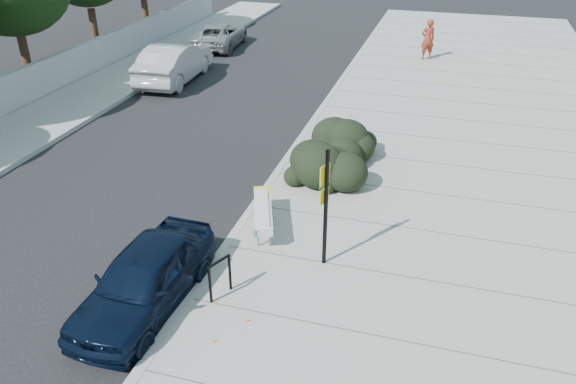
% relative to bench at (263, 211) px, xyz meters
% --- Properties ---
extents(ground, '(120.00, 120.00, 0.00)m').
position_rel_bench_xyz_m(ground, '(-0.60, -1.00, -0.65)').
color(ground, black).
rests_on(ground, ground).
extents(sidewalk_near, '(11.20, 50.00, 0.15)m').
position_rel_bench_xyz_m(sidewalk_near, '(5.00, 4.00, -0.57)').
color(sidewalk_near, gray).
rests_on(sidewalk_near, ground).
extents(sidewalk_far, '(3.00, 50.00, 0.15)m').
position_rel_bench_xyz_m(sidewalk_far, '(-10.10, 4.00, -0.57)').
color(sidewalk_far, gray).
rests_on(sidewalk_far, ground).
extents(curb_near, '(0.22, 50.00, 0.17)m').
position_rel_bench_xyz_m(curb_near, '(-0.60, 4.00, -0.56)').
color(curb_near, '#9E9E99').
rests_on(curb_near, ground).
extents(curb_far, '(0.22, 50.00, 0.17)m').
position_rel_bench_xyz_m(curb_far, '(-8.60, 4.00, -0.56)').
color(curb_far, '#9E9E99').
rests_on(curb_far, ground).
extents(bench, '(1.10, 2.11, 0.63)m').
position_rel_bench_xyz_m(bench, '(0.00, 0.00, 0.00)').
color(bench, gray).
rests_on(bench, sidewalk_near).
extents(bike_rack, '(0.28, 0.56, 0.89)m').
position_rel_bench_xyz_m(bike_rack, '(0.00, -2.73, 0.04)').
color(bike_rack, black).
rests_on(bike_rack, sidewalk_near).
extents(sign_post, '(0.17, 0.30, 2.78)m').
position_rel_bench_xyz_m(sign_post, '(1.76, -0.99, 1.07)').
color(sign_post, black).
rests_on(sign_post, sidewalk_near).
extents(hedge, '(1.92, 3.60, 1.32)m').
position_rel_bench_xyz_m(hedge, '(0.90, 3.94, 0.16)').
color(hedge, black).
rests_on(hedge, sidewalk_near).
extents(sedan_navy, '(1.76, 4.03, 1.35)m').
position_rel_bench_xyz_m(sedan_navy, '(-1.40, -3.27, 0.03)').
color(sedan_navy, black).
rests_on(sedan_navy, ground).
extents(wagon_silver, '(2.05, 5.12, 1.66)m').
position_rel_bench_xyz_m(wagon_silver, '(-7.69, 10.69, 0.18)').
color(wagon_silver, '#B7B8BD').
rests_on(wagon_silver, ground).
extents(suv_silver, '(2.47, 4.70, 1.26)m').
position_rel_bench_xyz_m(suv_silver, '(-8.10, 16.80, -0.02)').
color(suv_silver, gray).
rests_on(suv_silver, ground).
extents(pedestrian, '(0.83, 0.73, 1.91)m').
position_rel_bench_xyz_m(pedestrian, '(2.68, 16.95, 0.46)').
color(pedestrian, maroon).
rests_on(pedestrian, sidewalk_near).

